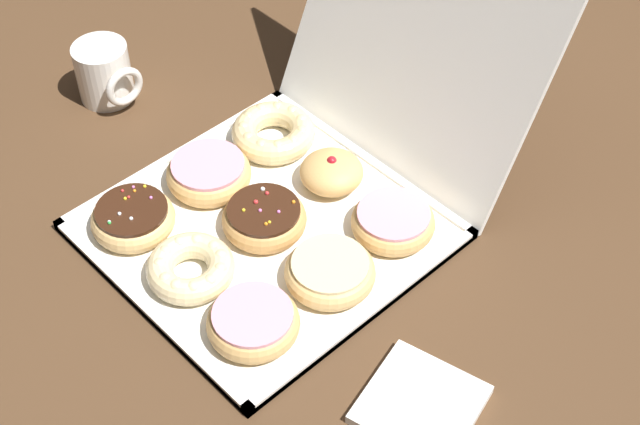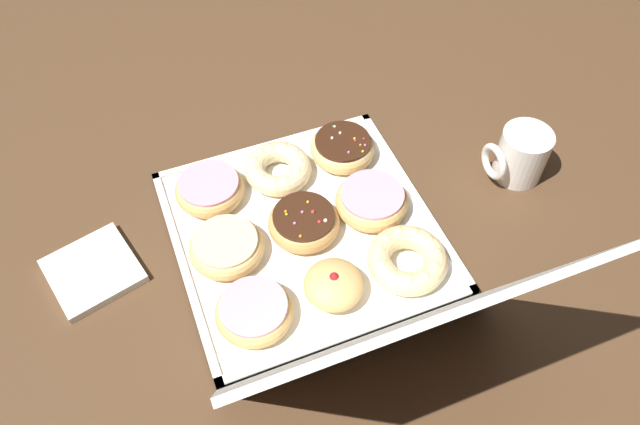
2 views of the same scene
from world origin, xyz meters
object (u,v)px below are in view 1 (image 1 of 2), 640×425
cruller_donut_6 (273,132)px  coffee_mug (105,72)px  cruller_donut_1 (191,268)px  jelly_filled_donut_7 (330,170)px  napkin_stack (420,404)px  pink_frosted_donut_3 (210,172)px  donut_box (265,231)px  glazed_ring_donut_5 (328,273)px  pink_frosted_donut_2 (253,322)px  sprinkle_donut_4 (265,215)px  sprinkle_donut_0 (133,218)px  pink_frosted_donut_8 (393,221)px

cruller_donut_6 → coffee_mug: bearing=-157.4°
cruller_donut_1 → jelly_filled_donut_7: size_ratio=1.27×
jelly_filled_donut_7 → napkin_stack: jelly_filled_donut_7 is taller
cruller_donut_1 → jelly_filled_donut_7: (-0.01, 0.25, 0.00)m
pink_frosted_donut_3 → jelly_filled_donut_7: jelly_filled_donut_7 is taller
donut_box → glazed_ring_donut_5: size_ratio=3.47×
pink_frosted_donut_2 → coffee_mug: coffee_mug is taller
sprinkle_donut_4 → coffee_mug: 0.38m
cruller_donut_1 → pink_frosted_donut_2: bearing=0.9°
glazed_ring_donut_5 → coffee_mug: (-0.51, 0.02, 0.02)m
pink_frosted_donut_2 → sprinkle_donut_4: sprinkle_donut_4 is taller
glazed_ring_donut_5 → sprinkle_donut_0: bearing=-153.5°
donut_box → pink_frosted_donut_8: size_ratio=3.59×
glazed_ring_donut_5 → pink_frosted_donut_8: glazed_ring_donut_5 is taller
pink_frosted_donut_3 → glazed_ring_donut_5: pink_frosted_donut_3 is taller
pink_frosted_donut_8 → sprinkle_donut_4: bearing=-137.2°
pink_frosted_donut_2 → glazed_ring_donut_5: 0.12m
sprinkle_donut_4 → pink_frosted_donut_8: (0.12, 0.12, -0.00)m
donut_box → cruller_donut_1: bearing=-89.2°
pink_frosted_donut_8 → napkin_stack: size_ratio=0.90×
jelly_filled_donut_7 → cruller_donut_1: bearing=-88.6°
glazed_ring_donut_5 → cruller_donut_1: bearing=-136.2°
cruller_donut_6 → pink_frosted_donut_8: bearing=-0.4°
donut_box → coffee_mug: size_ratio=3.88×
donut_box → jelly_filled_donut_7: (-0.00, 0.12, 0.03)m
pink_frosted_donut_2 → cruller_donut_6: (-0.24, 0.24, 0.00)m
sprinkle_donut_0 → glazed_ring_donut_5: bearing=26.5°
jelly_filled_donut_7 → donut_box: bearing=-88.1°
cruller_donut_6 → sprinkle_donut_0: bearing=-89.8°
cruller_donut_1 → pink_frosted_donut_3: pink_frosted_donut_3 is taller
donut_box → pink_frosted_donut_2: bearing=-45.5°
coffee_mug → sprinkle_donut_4: bearing=-1.2°
coffee_mug → cruller_donut_1: bearing=-19.5°
coffee_mug → napkin_stack: bearing=-4.9°
cruller_donut_1 → cruller_donut_6: bearing=116.4°
sprinkle_donut_0 → jelly_filled_donut_7: size_ratio=1.27×
donut_box → glazed_ring_donut_5: (0.13, -0.00, 0.02)m
jelly_filled_donut_7 → pink_frosted_donut_8: size_ratio=0.79×
pink_frosted_donut_2 → jelly_filled_donut_7: jelly_filled_donut_7 is taller
pink_frosted_donut_3 → sprinkle_donut_4: (0.11, 0.00, -0.00)m
donut_box → coffee_mug: 0.38m
glazed_ring_donut_5 → cruller_donut_6: (-0.24, 0.13, 0.00)m
glazed_ring_donut_5 → jelly_filled_donut_7: jelly_filled_donut_7 is taller
jelly_filled_donut_7 → coffee_mug: 0.39m
cruller_donut_1 → pink_frosted_donut_8: (0.12, 0.24, 0.00)m
pink_frosted_donut_8 → cruller_donut_6: bearing=179.6°
jelly_filled_donut_7 → glazed_ring_donut_5: bearing=-44.4°
jelly_filled_donut_7 → sprinkle_donut_4: bearing=-90.0°
sprinkle_donut_4 → coffee_mug: size_ratio=1.09×
cruller_donut_6 → pink_frosted_donut_3: bearing=-88.5°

